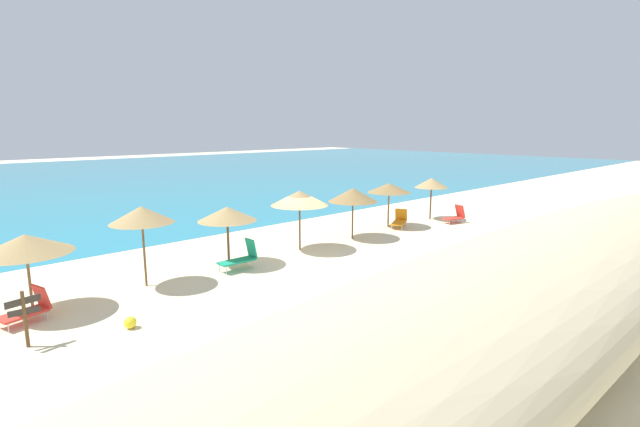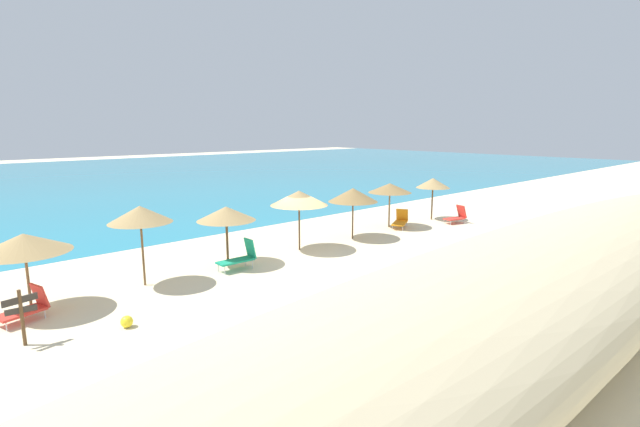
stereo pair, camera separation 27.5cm
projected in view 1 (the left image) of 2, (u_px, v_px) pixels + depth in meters
The scene contains 16 objects.
ground_plane at pixel (305, 254), 20.74m from camera, with size 160.00×160.00×0.00m, color beige.
sea_water at pixel (61, 181), 48.62m from camera, with size 160.00×65.57×0.01m, color teal.
dune_ridge at pixel (559, 276), 12.96m from camera, with size 39.17×5.33×2.95m, color beige.
beach_umbrella_0 at pixel (25, 244), 13.77m from camera, with size 2.62×2.62×2.46m.
beach_umbrella_1 at pixel (142, 215), 16.13m from camera, with size 2.19×2.19×2.89m.
beach_umbrella_2 at pixel (227, 214), 18.71m from camera, with size 2.37×2.37×2.44m.
beach_umbrella_3 at pixel (300, 198), 20.99m from camera, with size 2.62×2.62×2.76m.
beach_umbrella_4 at pixel (353, 195), 23.29m from camera, with size 2.49×2.49×2.58m.
beach_umbrella_5 at pixel (389, 188), 26.01m from camera, with size 2.42×2.42×2.50m.
beach_umbrella_6 at pixel (432, 183), 28.22m from camera, with size 2.02×2.02×2.55m.
lounge_chair_0 at pixel (455, 216), 27.47m from camera, with size 1.43×0.93×1.06m.
lounge_chair_1 at pixel (29, 308), 13.48m from camera, with size 1.44×1.00×0.99m.
lounge_chair_2 at pixel (241, 257), 18.45m from camera, with size 1.56×0.62×1.18m.
lounge_chair_3 at pixel (399, 220), 26.30m from camera, with size 1.74×1.35×0.98m.
wooden_signpost at pixel (24, 313), 11.81m from camera, with size 0.83×0.20×1.51m.
beach_ball at pixel (130, 323), 13.06m from camera, with size 0.34×0.34×0.34m, color yellow.
Camera 1 is at (-13.19, -15.13, 5.57)m, focal length 26.10 mm.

